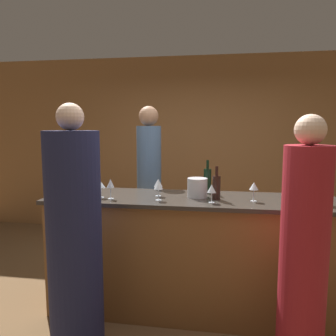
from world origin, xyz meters
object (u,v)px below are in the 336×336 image
wine_bottle_2 (207,180)px  bartender (149,194)px  wine_bottle_0 (320,191)px  wine_bottle_1 (216,187)px  ice_bucket (197,188)px  guest_1 (75,243)px  guest_0 (303,260)px

wine_bottle_2 → bartender: bearing=142.1°
wine_bottle_0 → wine_bottle_1: (-0.84, 0.03, 0.00)m
wine_bottle_0 → ice_bucket: (-1.01, 0.10, -0.02)m
wine_bottle_1 → wine_bottle_2: size_ratio=0.92×
wine_bottle_0 → ice_bucket: bearing=174.3°
guest_1 → wine_bottle_1: guest_1 is taller
wine_bottle_0 → guest_1: bearing=-160.9°
bartender → guest_1: 1.52m
wine_bottle_0 → ice_bucket: wine_bottle_0 is taller
guest_0 → wine_bottle_1: size_ratio=6.09×
guest_0 → guest_1: 1.59m
bartender → guest_0: bearing=132.4°
bartender → wine_bottle_0: bartender is taller
wine_bottle_0 → wine_bottle_2: wine_bottle_2 is taller
wine_bottle_0 → wine_bottle_1: wine_bottle_1 is taller
wine_bottle_0 → wine_bottle_1: size_ratio=1.00×
wine_bottle_2 → ice_bucket: (-0.08, -0.22, -0.04)m
wine_bottle_1 → ice_bucket: bearing=158.5°
bartender → wine_bottle_1: (0.78, -0.83, 0.25)m
wine_bottle_0 → wine_bottle_2: (-0.93, 0.32, 0.01)m
bartender → guest_1: (-0.23, -1.50, -0.07)m
guest_0 → ice_bucket: size_ratio=9.86×
guest_0 → wine_bottle_2: size_ratio=5.63×
wine_bottle_0 → wine_bottle_1: 0.84m
guest_1 → bartender: bearing=81.4°
guest_1 → wine_bottle_2: (0.92, 0.96, 0.33)m
guest_0 → guest_1: (-1.59, -0.01, 0.03)m
guest_1 → ice_bucket: size_ratio=10.35×
guest_0 → ice_bucket: 1.10m
wine_bottle_2 → ice_bucket: bearing=-110.4°
bartender → guest_1: bartender is taller
guest_0 → wine_bottle_1: guest_0 is taller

